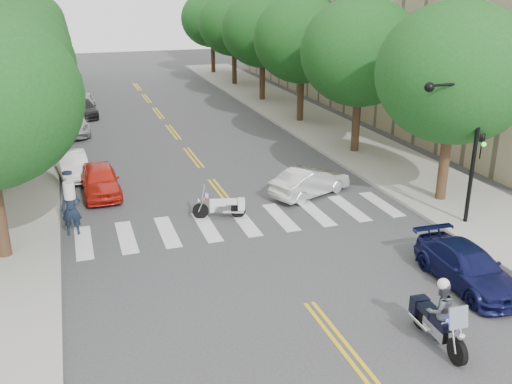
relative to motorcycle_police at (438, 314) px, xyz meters
name	(u,v)px	position (x,y,z in m)	size (l,w,h in m)	color
ground	(309,303)	(-2.40, 2.87, -0.86)	(140.00, 140.00, 0.00)	#38383A
sidewalk_left	(14,143)	(-11.90, 24.87, -0.78)	(5.00, 60.00, 0.15)	#9E9991
sidewalk_right	(309,120)	(7.10, 24.87, -0.78)	(5.00, 60.00, 0.15)	#9E9991
tree_l_1	(1,66)	(-11.20, 16.87, 4.69)	(6.40, 6.40, 8.45)	#382316
tree_l_2	(13,48)	(-11.20, 24.87, 4.69)	(6.40, 6.40, 8.45)	#382316
tree_l_3	(21,36)	(-11.20, 32.87, 4.69)	(6.40, 6.40, 8.45)	#382316
tree_l_4	(26,28)	(-11.20, 40.87, 4.69)	(6.40, 6.40, 8.45)	#382316
tree_l_5	(30,22)	(-11.20, 48.87, 4.69)	(6.40, 6.40, 8.45)	#382316
tree_r_0	(455,73)	(6.40, 8.87, 4.69)	(6.40, 6.40, 8.45)	#382316
tree_r_1	(360,52)	(6.40, 16.87, 4.69)	(6.40, 6.40, 8.45)	#382316
tree_r_2	(302,39)	(6.40, 24.87, 4.69)	(6.40, 6.40, 8.45)	#382316
tree_r_3	(262,30)	(6.40, 32.87, 4.69)	(6.40, 6.40, 8.45)	#382316
tree_r_4	(234,24)	(6.40, 40.87, 4.69)	(6.40, 6.40, 8.45)	#382316
tree_r_5	(212,19)	(6.40, 48.87, 4.69)	(6.40, 6.40, 8.45)	#382316
traffic_signal_pole	(466,134)	(5.32, 6.37, 2.86)	(2.82, 0.42, 6.00)	black
motorcycle_police	(438,314)	(0.00, 0.00, 0.00)	(0.82, 2.38, 1.93)	black
motorcycle_parked	(224,206)	(-3.05, 10.07, -0.38)	(2.13, 0.84, 1.39)	black
officer_standing	(71,210)	(-8.90, 10.27, 0.14)	(0.73, 0.48, 2.01)	#151E30
convertible	(310,182)	(1.30, 11.37, -0.21)	(1.37, 3.93, 1.30)	silver
sedan_blue	(467,267)	(2.76, 2.37, -0.25)	(1.71, 4.21, 1.22)	#0F123F
parked_car_a	(100,180)	(-7.60, 14.43, -0.17)	(1.62, 4.03, 1.37)	red
parked_car_b	(73,165)	(-8.70, 17.37, -0.24)	(1.31, 3.75, 1.24)	white
parked_car_c	(69,124)	(-8.70, 26.37, -0.17)	(2.27, 4.93, 1.37)	#A2A3A9
parked_car_d	(84,108)	(-7.60, 31.37, -0.26)	(1.67, 4.11, 1.19)	black
parked_car_e	(83,103)	(-7.60, 32.51, -0.11)	(1.77, 4.39, 1.50)	#B0AFB4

